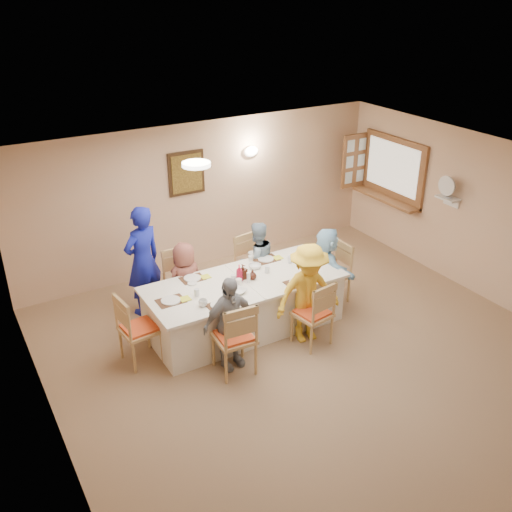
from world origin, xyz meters
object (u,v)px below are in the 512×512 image
diner_right_end (326,266)px  condiment_ketchup (239,273)px  chair_back_left (182,284)px  diner_back_left (185,281)px  caregiver (143,261)px  chair_back_right (253,266)px  serving_hatch (394,169)px  diner_front_left (229,323)px  chair_front_left (234,336)px  chair_right_end (333,273)px  diner_front_right (308,294)px  dining_table (245,304)px  desk_fan (448,189)px  chair_front_right (312,312)px  diner_back_right (257,261)px  chair_left_end (140,328)px

diner_right_end → condiment_ketchup: diner_right_end is taller
chair_back_left → diner_right_end: bearing=-19.8°
chair_back_left → diner_back_left: diner_back_left is taller
chair_back_left → diner_right_end: diner_right_end is taller
diner_back_left → caregiver: (-0.45, 0.47, 0.24)m
diner_back_left → diner_right_end: diner_right_end is taller
caregiver → chair_back_right: bearing=149.8°
serving_hatch → diner_front_left: bearing=-157.4°
chair_front_left → diner_front_left: size_ratio=0.81×
chair_back_right → chair_right_end: (0.95, -0.80, -0.02)m
serving_hatch → diner_right_end: (-2.23, -1.09, -0.88)m
chair_right_end → diner_front_right: diner_front_right is taller
chair_back_right → diner_right_end: 1.15m
dining_table → caregiver: 1.62m
diner_front_left → desk_fan: bearing=0.8°
chair_front_right → diner_front_right: (0.00, 0.12, 0.23)m
serving_hatch → caregiver: serving_hatch is taller
diner_front_right → diner_back_right: bearing=98.1°
chair_left_end → diner_front_right: (2.15, -0.68, 0.22)m
chair_right_end → caregiver: bearing=-114.6°
chair_front_right → diner_back_left: bearing=-59.8°
chair_front_right → chair_right_end: bearing=-148.8°
desk_fan → diner_back_left: (-4.14, 0.94, -0.95)m
desk_fan → condiment_ketchup: 3.68m
chair_front_left → diner_back_left: size_ratio=0.87×
chair_front_right → condiment_ketchup: 1.13m
chair_front_right → diner_front_right: size_ratio=0.68×
chair_left_end → caregiver: caregiver is taller
chair_right_end → diner_back_right: bearing=-126.3°
desk_fan → diner_back_left: desk_fan is taller
desk_fan → chair_front_left: desk_fan is taller
diner_back_right → diner_right_end: (0.82, -0.68, -0.01)m
chair_left_end → diner_right_end: (2.97, 0.00, 0.12)m
chair_front_right → diner_right_end: (0.82, 0.80, 0.13)m
diner_right_end → diner_back_left: bearing=79.3°
chair_back_left → chair_left_end: 1.24m
diner_back_right → chair_left_end: bearing=17.8°
serving_hatch → dining_table: 3.97m
chair_back_right → condiment_ketchup: size_ratio=3.89×
serving_hatch → chair_back_left: size_ratio=1.50×
serving_hatch → diner_front_left: 4.68m
desk_fan → diner_back_left: bearing=167.2°
chair_right_end → chair_left_end: bearing=-90.7°
desk_fan → diner_back_right: (-2.94, 0.94, -0.92)m
diner_front_left → serving_hatch: bearing=17.6°
chair_back_right → desk_fan: bearing=-29.0°
desk_fan → chair_left_end: size_ratio=0.30×
chair_right_end → condiment_ketchup: size_ratio=3.76×
diner_back_left → chair_front_right: bearing=118.1°
chair_back_left → chair_front_right: bearing=-51.3°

